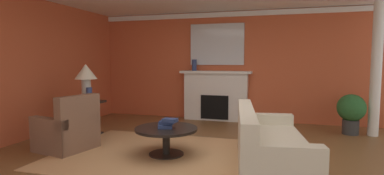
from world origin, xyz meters
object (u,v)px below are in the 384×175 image
side_table (87,116)px  vase_on_side_table (89,95)px  potted_plant (351,111)px  sofa (268,148)px  table_lamp (86,75)px  armchair_near_window (68,132)px  vase_mantel_left (194,65)px  fireplace (216,97)px  coffee_table (166,135)px  mantel_mirror (217,44)px

side_table → vase_on_side_table: 0.49m
potted_plant → sofa: bearing=-121.5°
sofa → potted_plant: size_ratio=2.65×
sofa → potted_plant: bearing=58.5°
vase_on_side_table → table_lamp: bearing=141.3°
armchair_near_window → vase_mantel_left: size_ratio=3.34×
fireplace → coffee_table: bearing=-93.3°
table_lamp → vase_mantel_left: size_ratio=2.62×
armchair_near_window → vase_mantel_left: (1.34, 3.17, 1.09)m
potted_plant → mantel_mirror: bearing=165.2°
vase_on_side_table → potted_plant: (5.00, 1.72, -0.36)m
mantel_mirror → side_table: bearing=-132.3°
table_lamp → vase_mantel_left: bearing=53.9°
fireplace → vase_on_side_table: bearing=-130.2°
mantel_mirror → armchair_near_window: mantel_mirror is taller
sofa → potted_plant: (1.57, 2.56, 0.19)m
vase_on_side_table → fireplace: bearing=49.8°
coffee_table → table_lamp: table_lamp is taller
fireplace → coffee_table: fireplace is taller
armchair_near_window → table_lamp: (-0.28, 0.94, 0.92)m
sofa → armchair_near_window: 3.30m
side_table → vase_mantel_left: 2.93m
fireplace → sofa: bearing=-66.3°
mantel_mirror → table_lamp: mantel_mirror is taller
sofa → side_table: size_ratio=3.15×
mantel_mirror → table_lamp: (-2.17, -2.39, -0.70)m
side_table → vase_on_side_table: vase_on_side_table is taller
armchair_near_window → coffee_table: 1.73m
armchair_near_window → vase_on_side_table: 0.99m
mantel_mirror → vase_on_side_table: mantel_mirror is taller
vase_on_side_table → sofa: bearing=-13.6°
fireplace → side_table: 3.15m
table_lamp → potted_plant: table_lamp is taller
mantel_mirror → vase_on_side_table: bearing=-128.8°
sofa → vase_mantel_left: bearing=121.7°
mantel_mirror → vase_mantel_left: bearing=-162.8°
table_lamp → vase_on_side_table: table_lamp is taller
fireplace → vase_on_side_table: (-2.02, -2.39, 0.25)m
side_table → fireplace: bearing=46.3°
fireplace → sofa: size_ratio=0.82×
fireplace → mantel_mirror: 1.34m
armchair_near_window → potted_plant: armchair_near_window is taller
table_lamp → potted_plant: size_ratio=0.90×
vase_on_side_table → coffee_table: bearing=-18.9°
coffee_table → mantel_mirror: bearing=86.8°
coffee_table → side_table: bearing=159.3°
mantel_mirror → coffee_table: (-0.18, -3.15, -1.59)m
fireplace → potted_plant: fireplace is taller
fireplace → coffee_table: (-0.18, -3.03, -0.26)m
fireplace → vase_mantel_left: 0.98m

